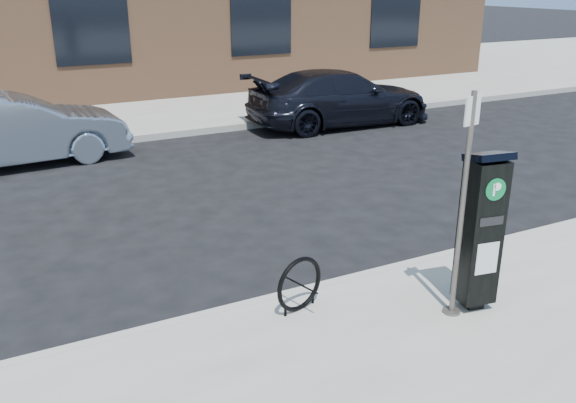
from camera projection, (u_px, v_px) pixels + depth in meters
ground at (309, 298)px, 7.02m from camera, size 120.00×120.00×0.00m
sidewalk_far at (87, 96)px, 18.68m from camera, size 60.00×12.00×0.15m
curb_near at (309, 293)px, 6.98m from camera, size 60.00×0.12×0.16m
curb_far at (135, 139)px, 13.69m from camera, size 60.00×0.12×0.16m
parking_kiosk at (481, 229)px, 6.26m from camera, size 0.45×0.41×1.74m
sign_pole at (462, 210)px, 6.03m from camera, size 0.21×0.19×2.34m
bike_rack at (300, 284)px, 6.39m from camera, size 0.60×0.20×0.61m
car_silver at (14, 130)px, 11.82m from camera, size 4.32×1.74×1.39m
car_dark at (340, 98)px, 15.11m from camera, size 4.76×2.06×1.37m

